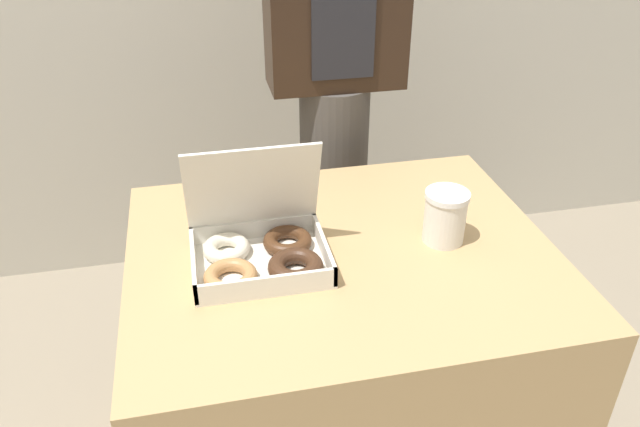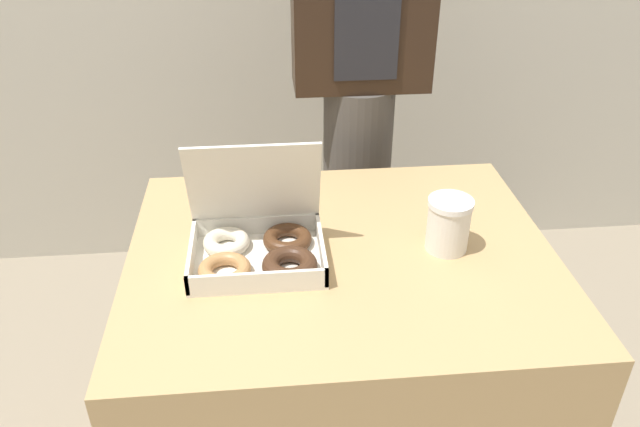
{
  "view_description": "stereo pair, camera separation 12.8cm",
  "coord_description": "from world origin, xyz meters",
  "views": [
    {
      "loc": [
        -0.27,
        -1.05,
        1.51
      ],
      "look_at": [
        -0.04,
        0.02,
        0.84
      ],
      "focal_mm": 35.0,
      "sensor_mm": 36.0,
      "label": 1
    },
    {
      "loc": [
        -0.15,
        -1.07,
        1.51
      ],
      "look_at": [
        -0.04,
        0.02,
        0.84
      ],
      "focal_mm": 35.0,
      "sensor_mm": 36.0,
      "label": 2
    }
  ],
  "objects": [
    {
      "name": "coffee_cup",
      "position": [
        0.22,
        -0.01,
        0.82
      ],
      "size": [
        0.09,
        0.09,
        0.12
      ],
      "color": "silver",
      "rests_on": "table"
    },
    {
      "name": "table",
      "position": [
        0.0,
        0.0,
        0.38
      ],
      "size": [
        0.89,
        0.73,
        0.76
      ],
      "color": "tan",
      "rests_on": "ground_plane"
    },
    {
      "name": "person_customer",
      "position": [
        0.12,
        0.6,
        1.0
      ],
      "size": [
        0.37,
        0.24,
        1.74
      ],
      "color": "#4C4742",
      "rests_on": "ground_plane"
    },
    {
      "name": "donut_box",
      "position": [
        -0.17,
        -0.02,
        0.8
      ],
      "size": [
        0.27,
        0.24,
        0.25
      ],
      "color": "white",
      "rests_on": "table"
    }
  ]
}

